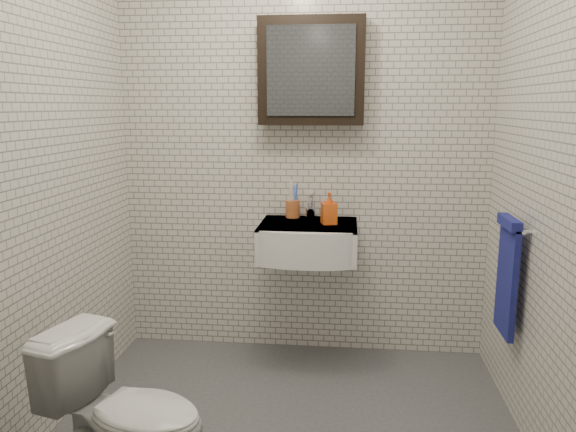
% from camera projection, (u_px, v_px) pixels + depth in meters
% --- Properties ---
extents(room_shell, '(2.22, 2.02, 2.51)m').
position_uv_depth(room_shell, '(284.00, 116.00, 2.33)').
color(room_shell, silver).
rests_on(room_shell, ground).
extents(washbasin, '(0.55, 0.50, 0.20)m').
position_uv_depth(washbasin, '(308.00, 241.00, 3.18)').
color(washbasin, white).
rests_on(washbasin, room_shell).
extents(faucet, '(0.06, 0.20, 0.15)m').
position_uv_depth(faucet, '(310.00, 207.00, 3.34)').
color(faucet, silver).
rests_on(faucet, washbasin).
extents(mirror_cabinet, '(0.60, 0.15, 0.60)m').
position_uv_depth(mirror_cabinet, '(311.00, 71.00, 3.18)').
color(mirror_cabinet, black).
rests_on(mirror_cabinet, room_shell).
extents(towel_rail, '(0.09, 0.30, 0.58)m').
position_uv_depth(towel_rail, '(508.00, 271.00, 2.70)').
color(towel_rail, silver).
rests_on(towel_rail, room_shell).
extents(toothbrush_cup, '(0.11, 0.11, 0.23)m').
position_uv_depth(toothbrush_cup, '(293.00, 208.00, 3.36)').
color(toothbrush_cup, '#B35B2C').
rests_on(toothbrush_cup, washbasin).
extents(soap_bottle, '(0.10, 0.10, 0.18)m').
position_uv_depth(soap_bottle, '(329.00, 208.00, 3.17)').
color(soap_bottle, '#EA5418').
rests_on(soap_bottle, washbasin).
extents(toilet, '(0.72, 0.52, 0.65)m').
position_uv_depth(toilet, '(127.00, 416.00, 2.17)').
color(toilet, white).
rests_on(toilet, ground).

